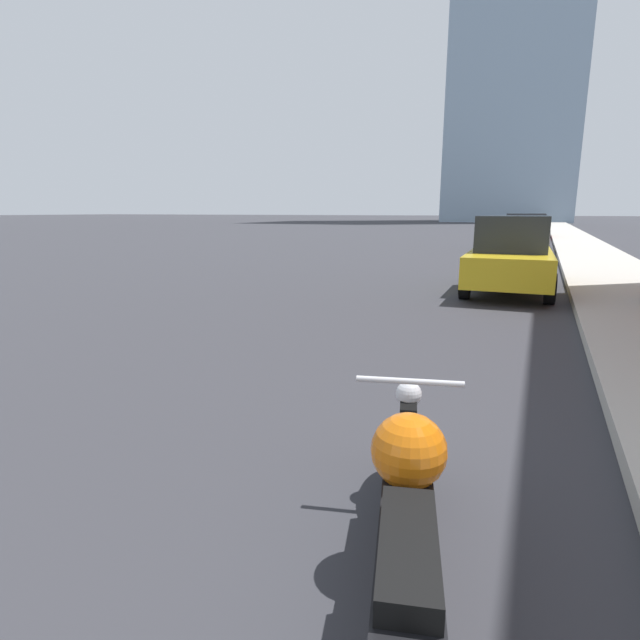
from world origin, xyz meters
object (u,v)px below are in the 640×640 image
(parked_car_yellow, at_px, (511,255))
(parked_car_red, at_px, (531,226))
(parked_car_silver, at_px, (524,232))
(motorcycle, at_px, (407,523))

(parked_car_yellow, distance_m, parked_car_red, 23.89)
(parked_car_yellow, xyz_separation_m, parked_car_silver, (-0.16, 13.26, 0.02))
(motorcycle, relative_size, parked_car_red, 0.58)
(motorcycle, distance_m, parked_car_yellow, 9.79)
(motorcycle, bearing_deg, parked_car_yellow, 76.90)
(parked_car_yellow, bearing_deg, motorcycle, -90.70)
(motorcycle, xyz_separation_m, parked_car_silver, (-0.29, 23.04, 0.43))
(parked_car_silver, bearing_deg, motorcycle, -93.32)
(motorcycle, distance_m, parked_car_red, 33.68)
(parked_car_red, bearing_deg, parked_car_silver, -95.24)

